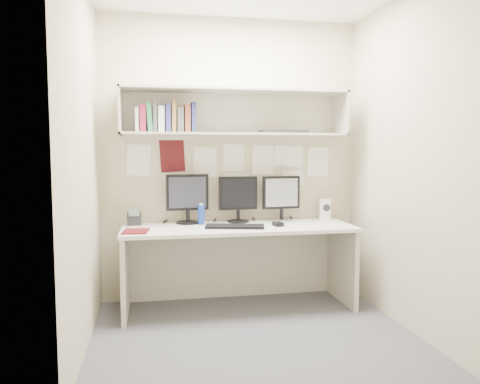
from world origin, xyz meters
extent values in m
cube|color=#49484E|center=(0.00, 0.00, 0.00)|extent=(2.40, 2.00, 0.01)
cube|color=#BDAF90|center=(0.00, 1.00, 1.30)|extent=(2.40, 0.02, 2.60)
cube|color=#BDAF90|center=(0.00, -1.00, 1.30)|extent=(2.40, 0.02, 2.60)
cube|color=#BDAF90|center=(-1.20, 0.00, 1.30)|extent=(0.02, 2.00, 2.60)
cube|color=#BDAF90|center=(1.20, 0.00, 1.30)|extent=(0.02, 2.00, 2.60)
cube|color=silver|center=(0.00, 0.64, 0.71)|extent=(2.00, 0.70, 0.03)
cube|color=beige|center=(0.00, 0.97, 0.35)|extent=(1.96, 0.02, 0.70)
cube|color=beige|center=(0.00, 0.81, 1.53)|extent=(2.00, 0.38, 0.02)
cube|color=beige|center=(0.00, 0.81, 1.91)|extent=(2.00, 0.38, 0.02)
cube|color=beige|center=(0.00, 0.99, 1.72)|extent=(2.00, 0.02, 0.40)
cube|color=beige|center=(-0.99, 0.81, 1.72)|extent=(0.02, 0.38, 0.40)
cube|color=beige|center=(0.99, 0.81, 1.72)|extent=(0.02, 0.38, 0.40)
cylinder|color=black|center=(-0.42, 0.86, 0.74)|extent=(0.21, 0.21, 0.02)
cylinder|color=black|center=(-0.42, 0.86, 0.80)|extent=(0.03, 0.03, 0.10)
cube|color=black|center=(-0.42, 0.87, 1.01)|extent=(0.38, 0.07, 0.32)
cube|color=black|center=(-0.42, 0.85, 1.01)|extent=(0.33, 0.03, 0.28)
cylinder|color=black|center=(0.04, 0.86, 0.74)|extent=(0.20, 0.20, 0.01)
cylinder|color=black|center=(0.04, 0.86, 0.79)|extent=(0.03, 0.03, 0.10)
cube|color=black|center=(0.04, 0.87, 1.00)|extent=(0.36, 0.06, 0.31)
cube|color=black|center=(0.04, 0.85, 1.00)|extent=(0.31, 0.03, 0.26)
cylinder|color=#A5A5AA|center=(0.45, 0.86, 0.74)|extent=(0.20, 0.20, 0.01)
cylinder|color=black|center=(0.45, 0.86, 0.79)|extent=(0.03, 0.03, 0.10)
cube|color=black|center=(0.45, 0.87, 1.00)|extent=(0.36, 0.07, 0.31)
cube|color=#AAAAAF|center=(0.45, 0.85, 1.00)|extent=(0.31, 0.03, 0.26)
cube|color=black|center=(-0.05, 0.54, 0.74)|extent=(0.52, 0.29, 0.02)
cube|color=black|center=(0.34, 0.57, 0.75)|extent=(0.08, 0.12, 0.03)
cube|color=silver|center=(0.88, 0.87, 0.83)|extent=(0.11, 0.11, 0.20)
cylinder|color=black|center=(0.88, 0.82, 0.85)|extent=(0.07, 0.02, 0.07)
cylinder|color=navy|center=(-0.31, 0.78, 0.82)|extent=(0.06, 0.06, 0.17)
cylinder|color=white|center=(-0.31, 0.78, 0.91)|extent=(0.03, 0.03, 0.02)
cube|color=#530E13|center=(-0.87, 0.48, 0.74)|extent=(0.22, 0.26, 0.01)
cube|color=black|center=(-0.89, 0.86, 0.79)|extent=(0.12, 0.10, 0.11)
cube|color=#4C6659|center=(-0.89, 0.81, 0.85)|extent=(0.09, 0.01, 0.06)
cube|color=silver|center=(-0.85, 0.80, 1.64)|extent=(0.03, 0.17, 0.21)
cube|color=maroon|center=(-0.80, 0.80, 1.66)|extent=(0.05, 0.17, 0.23)
cube|color=#267342|center=(-0.75, 0.80, 1.67)|extent=(0.04, 0.17, 0.25)
cube|color=#45454A|center=(-0.70, 0.80, 1.68)|extent=(0.03, 0.17, 0.28)
cube|color=silver|center=(-0.65, 0.80, 1.65)|extent=(0.05, 0.17, 0.22)
cube|color=navy|center=(-0.59, 0.80, 1.66)|extent=(0.04, 0.17, 0.25)
cube|color=olive|center=(-0.54, 0.80, 1.67)|extent=(0.03, 0.17, 0.27)
cube|color=#464649|center=(-0.49, 0.80, 1.65)|extent=(0.05, 0.17, 0.22)
cube|color=brown|center=(-0.42, 0.80, 1.66)|extent=(0.05, 0.17, 0.24)
cube|color=navy|center=(-0.37, 0.80, 1.67)|extent=(0.04, 0.17, 0.26)
cube|color=black|center=(0.44, 0.78, 1.56)|extent=(0.44, 0.20, 0.03)
camera|label=1|loc=(-0.73, -3.32, 1.38)|focal=35.00mm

